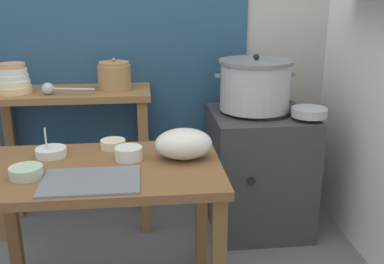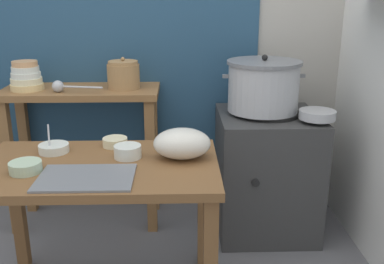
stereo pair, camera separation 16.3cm
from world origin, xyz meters
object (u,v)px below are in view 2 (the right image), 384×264
Objects in this scene: ladle at (60,86)px; wide_pan at (317,115)px; prep_bowl_1 at (54,148)px; serving_tray at (86,178)px; steamer_pot at (263,86)px; bowl_stack_enamel at (26,77)px; back_shelf_table at (83,123)px; stove_block at (266,172)px; prep_bowl_0 at (25,166)px; clay_pot at (124,75)px; prep_bowl_2 at (128,151)px; prep_table at (99,186)px; plastic_bag at (182,143)px; prep_bowl_3 at (115,142)px.

ladle is 1.49× the size of wide_pan.
serving_tray is at bearing -56.17° from prep_bowl_1.
prep_bowl_1 is at bearing 123.83° from serving_tray.
ladle reaches higher than serving_tray.
steamer_pot is 2.50× the size of bowl_stack_enamel.
back_shelf_table is 0.43m from bowl_stack_enamel.
back_shelf_table is 1.00m from serving_tray.
ladle is at bearing 179.63° from steamer_pot.
stove_block is at bearing -6.45° from back_shelf_table.
steamer_pot is at bearing 33.73° from prep_bowl_0.
clay_pot reaches higher than back_shelf_table.
ladle is (-0.36, -0.10, -0.05)m from clay_pot.
wide_pan is 1.48× the size of prep_bowl_0.
steamer_pot is at bearing -7.44° from clay_pot.
steamer_pot reaches higher than stove_block.
ladle is 0.80m from prep_bowl_2.
bowl_stack_enamel is 1.53× the size of prep_bowl_2.
wide_pan is (1.15, 0.50, 0.20)m from prep_table.
prep_table is 1.15× the size of back_shelf_table.
ladle is 1.50m from wide_pan.
plastic_bag reaches higher than prep_bowl_0.
stove_block reaches higher than prep_bowl_0.
stove_block is 5.39× the size of prep_bowl_1.
steamer_pot is 3.52× the size of prep_bowl_0.
steamer_pot is 3.94× the size of prep_bowl_3.
back_shelf_table is at bearing 47.33° from ladle.
steamer_pot is at bearing 43.93° from serving_tray.
serving_tray is 3.10× the size of prep_bowl_2.
steamer_pot is at bearing 52.08° from plastic_bag.
ladle is 2.38× the size of prep_bowl_2.
back_shelf_table is 1.23× the size of stove_block.
serving_tray is at bearing -99.14° from prep_bowl_3.
bowl_stack_enamel is 0.23m from ladle.
back_shelf_table is 4.87× the size of clay_pot.
prep_table is 1.16m from stove_block.
serving_tray is at bearing -150.16° from plastic_bag.
prep_bowl_1 is 1.16× the size of prep_bowl_3.
plastic_bag is 2.16× the size of prep_bowl_3.
clay_pot reaches higher than bowl_stack_enamel.
stove_block is at bearing 23.92° from prep_bowl_1.
steamer_pot is at bearing 28.58° from prep_bowl_3.
clay_pot is (-0.84, 0.11, 0.05)m from steamer_pot.
clay_pot reaches higher than stove_block.
prep_bowl_1 is at bearing 77.57° from prep_bowl_0.
prep_bowl_0 is (-0.29, -0.09, 0.14)m from prep_table.
plastic_bag is (0.62, -0.74, 0.11)m from back_shelf_table.
prep_bowl_0 is (0.03, -0.79, -0.19)m from ladle.
prep_table is 4.09× the size of plastic_bag.
prep_table is 8.82× the size of prep_bowl_3.
steamer_pot is at bearing 145.35° from wide_pan.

